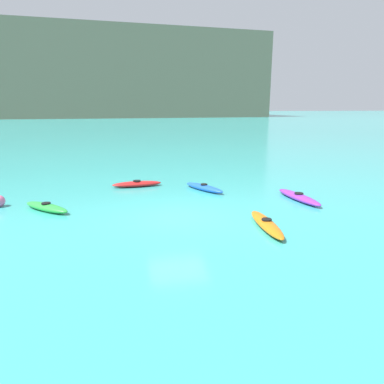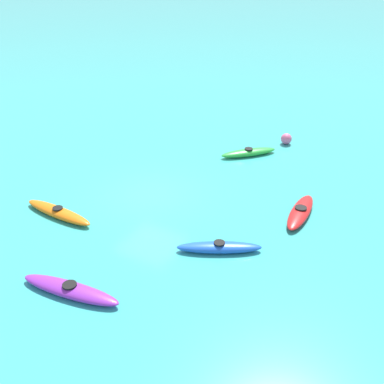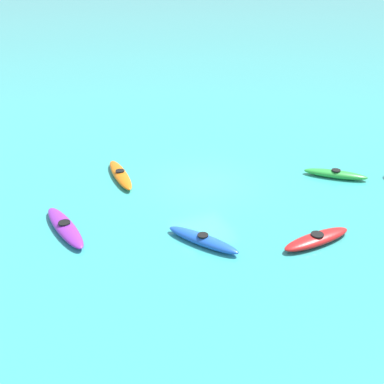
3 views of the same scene
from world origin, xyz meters
TOP-DOWN VIEW (x-y plane):
  - ground_plane at (0.00, 0.00)m, footprint 600.00×600.00m
  - kayak_orange at (3.14, -2.05)m, footprint 0.79×3.27m
  - kayak_purple at (6.30, 1.46)m, footprint 1.11×3.38m
  - kayak_blue at (2.13, 4.31)m, footprint 1.95×2.79m
  - kayak_green at (-5.63, 1.91)m, footprint 2.45×2.33m
  - kayak_red at (-1.49, 5.92)m, footprint 2.86×0.92m

SIDE VIEW (x-z plane):
  - ground_plane at x=0.00m, z-range 0.00..0.00m
  - kayak_orange at x=3.14m, z-range -0.02..0.35m
  - kayak_purple at x=6.30m, z-range -0.02..0.35m
  - kayak_blue at x=2.13m, z-range -0.02..0.35m
  - kayak_green at x=-5.63m, z-range -0.02..0.35m
  - kayak_red at x=-1.49m, z-range -0.02..0.35m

